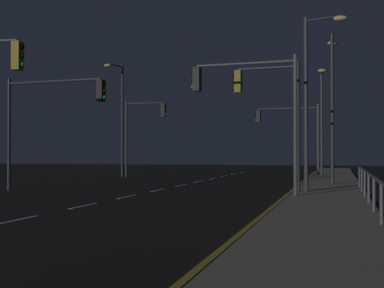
% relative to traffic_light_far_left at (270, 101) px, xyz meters
% --- Properties ---
extents(ground_plane, '(112.00, 112.00, 0.00)m').
position_rel_traffic_light_far_left_xyz_m(ground_plane, '(-5.34, -2.25, -3.92)').
color(ground_plane, black).
rests_on(ground_plane, ground).
extents(sidewalk_right, '(2.92, 77.00, 0.14)m').
position_rel_traffic_light_far_left_xyz_m(sidewalk_right, '(2.42, -2.25, -3.85)').
color(sidewalk_right, gray).
rests_on(sidewalk_right, ground).
extents(lane_markings_center, '(0.14, 50.00, 0.01)m').
position_rel_traffic_light_far_left_xyz_m(lane_markings_center, '(-5.34, 1.25, -3.91)').
color(lane_markings_center, silver).
rests_on(lane_markings_center, ground).
extents(lane_edge_line, '(0.14, 53.00, 0.01)m').
position_rel_traffic_light_far_left_xyz_m(lane_edge_line, '(0.71, 2.75, -3.91)').
color(lane_edge_line, gold).
rests_on(lane_edge_line, ground).
extents(traffic_light_far_left, '(2.89, 0.55, 5.45)m').
position_rel_traffic_light_far_left_xyz_m(traffic_light_far_left, '(0.00, 0.00, 0.00)').
color(traffic_light_far_left, '#2D3033').
rests_on(traffic_light_far_left, sidewalk_right).
extents(traffic_light_mid_right, '(4.24, 0.64, 5.33)m').
position_rel_traffic_light_far_left_xyz_m(traffic_light_mid_right, '(-0.60, -2.16, -0.00)').
color(traffic_light_mid_right, '#4C4C51').
rests_on(traffic_light_mid_right, sidewalk_right).
extents(traffic_light_overhead_east, '(3.09, 0.34, 5.51)m').
position_rel_traffic_light_far_left_xyz_m(traffic_light_overhead_east, '(-10.68, 14.31, -0.09)').
color(traffic_light_overhead_east, '#38383D').
rests_on(traffic_light_overhead_east, ground).
extents(traffic_light_far_right, '(4.71, 0.66, 5.12)m').
position_rel_traffic_light_far_left_xyz_m(traffic_light_far_right, '(-0.72, 18.39, -0.12)').
color(traffic_light_far_right, '#4C4C51').
rests_on(traffic_light_far_right, sidewalk_right).
extents(traffic_light_mid_left, '(5.15, 0.79, 5.22)m').
position_rel_traffic_light_far_left_xyz_m(traffic_light_mid_left, '(-9.77, -0.81, -0.17)').
color(traffic_light_mid_left, '#2D3033').
rests_on(traffic_light_mid_left, ground).
extents(street_lamp_across_street, '(0.56, 1.60, 7.79)m').
position_rel_traffic_light_far_left_xyz_m(street_lamp_across_street, '(2.49, 6.51, 0.84)').
color(street_lamp_across_street, '#2D3033').
rests_on(street_lamp_across_street, sidewalk_right).
extents(street_lamp_median, '(0.90, 1.76, 8.20)m').
position_rel_traffic_light_far_left_xyz_m(street_lamp_median, '(-12.67, 14.85, 0.93)').
color(street_lamp_median, '#2D3033').
rests_on(street_lamp_median, ground).
extents(street_lamp_corner, '(0.56, 2.40, 7.30)m').
position_rel_traffic_light_far_left_xyz_m(street_lamp_corner, '(1.67, 16.33, 0.65)').
color(street_lamp_corner, '#38383D').
rests_on(street_lamp_corner, sidewalk_right).
extents(street_lamp_mid_block, '(1.77, 0.83, 7.27)m').
position_rel_traffic_light_far_left_xyz_m(street_lamp_mid_block, '(1.74, 0.03, 0.58)').
color(street_lamp_mid_block, '#38383D').
rests_on(street_lamp_mid_block, sidewalk_right).
extents(barrier_fence, '(0.09, 25.40, 0.98)m').
position_rel_traffic_light_far_left_xyz_m(barrier_fence, '(3.73, -9.10, -3.05)').
color(barrier_fence, '#59595E').
rests_on(barrier_fence, sidewalk_right).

